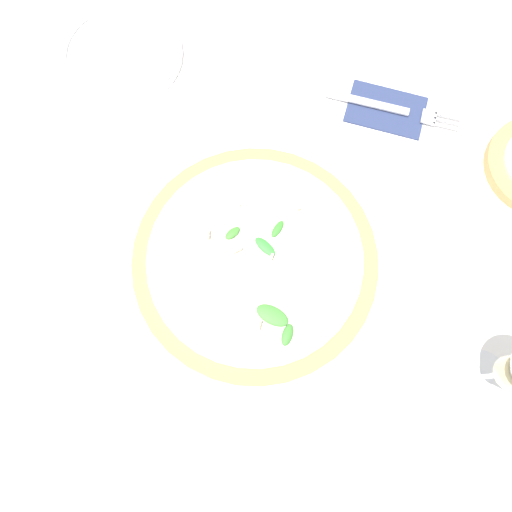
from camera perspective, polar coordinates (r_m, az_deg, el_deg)
ground_plane at (r=0.72m, az=0.49°, el=-1.19°), size 6.00×6.00×0.00m
pizza_arugula_main at (r=0.71m, az=0.00°, el=-0.31°), size 0.36×0.36×0.05m
napkin at (r=0.85m, az=14.64°, el=15.95°), size 0.13×0.09×0.01m
fork at (r=0.85m, az=15.26°, el=15.97°), size 0.21×0.03×0.00m
side_plate_white at (r=0.91m, az=-15.15°, el=21.41°), size 0.20×0.20×0.02m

